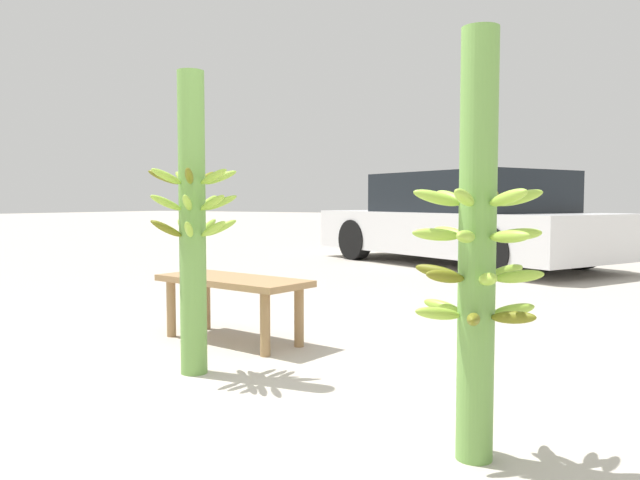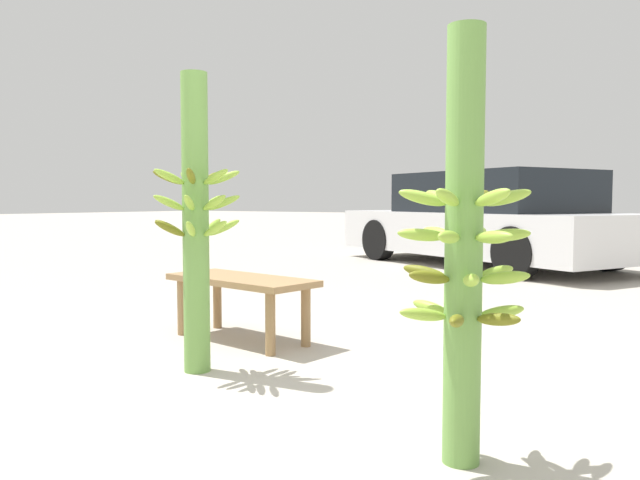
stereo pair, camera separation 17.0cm
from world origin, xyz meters
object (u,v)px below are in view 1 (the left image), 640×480
object	(u,v)px
market_bench	(233,288)
parked_car	(462,220)
banana_stalk_left	(192,221)
banana_stalk_center	(477,249)

from	to	relation	value
market_bench	parked_car	bearing A→B (deg)	100.31
market_bench	parked_car	size ratio (longest dim) A/B	0.23
banana_stalk_left	parked_car	bearing A→B (deg)	94.57
banana_stalk_left	banana_stalk_center	bearing A→B (deg)	-12.15
market_bench	banana_stalk_center	bearing A→B (deg)	-20.75
banana_stalk_left	banana_stalk_center	size ratio (longest dim) A/B	1.05
banana_stalk_center	parked_car	size ratio (longest dim) A/B	0.31
banana_stalk_left	parked_car	xyz separation A→B (m)	(-0.50, 6.20, -0.17)
market_bench	banana_stalk_left	bearing A→B (deg)	-59.50
market_bench	parked_car	world-z (taller)	parked_car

